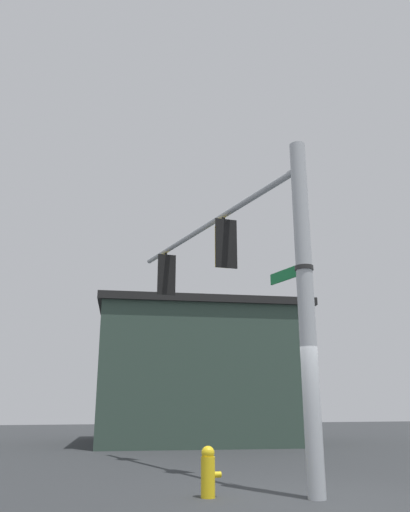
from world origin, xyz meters
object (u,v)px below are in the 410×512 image
object	(u,v)px
street_name_sign	(296,271)
fire_hydrant	(208,471)
traffic_light_nearest_pole	(224,245)
traffic_light_mid_inner	(165,276)

from	to	relation	value
street_name_sign	fire_hydrant	distance (m)	3.92
traffic_light_nearest_pole	traffic_light_mid_inner	size ratio (longest dim) A/B	1.00
traffic_light_nearest_pole	fire_hydrant	size ratio (longest dim) A/B	1.59
traffic_light_nearest_pole	traffic_light_mid_inner	world-z (taller)	same
traffic_light_nearest_pole	street_name_sign	size ratio (longest dim) A/B	1.09
street_name_sign	traffic_light_mid_inner	bearing A→B (deg)	101.79
traffic_light_mid_inner	street_name_sign	world-z (taller)	traffic_light_mid_inner
traffic_light_nearest_pole	fire_hydrant	world-z (taller)	traffic_light_nearest_pole
traffic_light_mid_inner	street_name_sign	size ratio (longest dim) A/B	1.09
traffic_light_nearest_pole	traffic_light_mid_inner	xyz separation A→B (m)	(-0.70, 3.34, 0.00)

